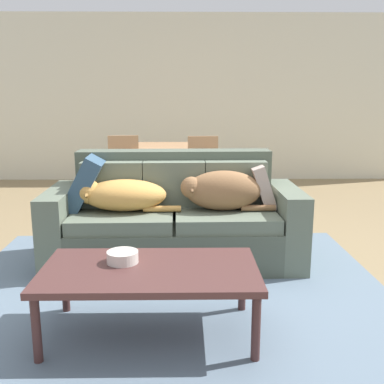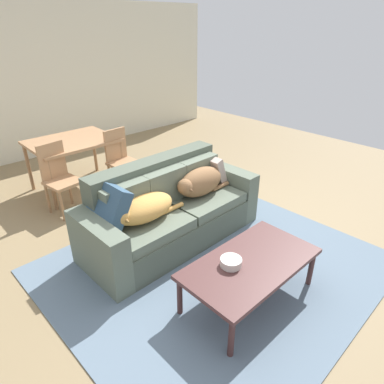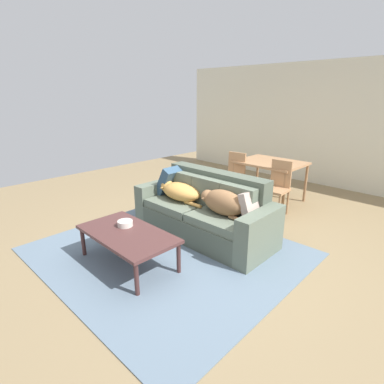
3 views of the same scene
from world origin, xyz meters
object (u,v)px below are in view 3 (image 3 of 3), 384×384
(dog_on_left_cushion, at_px, (180,191))
(throw_pillow_by_left_arm, at_px, (172,180))
(throw_pillow_by_right_arm, at_px, (252,206))
(dining_chair_near_right, at_px, (278,185))
(bowl_on_coffee_table, at_px, (125,223))
(coffee_table, at_px, (127,235))
(dining_table, at_px, (270,165))
(dog_on_right_cushion, at_px, (223,202))
(couch, at_px, (205,212))
(dining_chair_near_left, at_px, (234,175))

(dog_on_left_cushion, height_order, throw_pillow_by_left_arm, throw_pillow_by_left_arm)
(dog_on_left_cushion, xyz_separation_m, throw_pillow_by_right_arm, (1.20, 0.16, 0.04))
(dog_on_left_cushion, bearing_deg, throw_pillow_by_right_arm, 6.47)
(dog_on_left_cushion, relative_size, throw_pillow_by_left_arm, 1.83)
(dining_chair_near_right, bearing_deg, bowl_on_coffee_table, -107.04)
(throw_pillow_by_left_arm, xyz_separation_m, coffee_table, (0.64, -1.30, -0.30))
(dining_table, bearing_deg, dining_chair_near_right, -48.55)
(dog_on_right_cushion, bearing_deg, couch, 165.17)
(couch, relative_size, dining_chair_near_left, 2.26)
(dining_chair_near_right, bearing_deg, throw_pillow_by_right_arm, -77.16)
(dining_chair_near_left, bearing_deg, dining_table, 40.43)
(coffee_table, bearing_deg, throw_pillow_by_right_arm, 56.75)
(throw_pillow_by_left_arm, bearing_deg, throw_pillow_by_right_arm, 1.03)
(dining_chair_near_right, bearing_deg, dog_on_left_cushion, -119.87)
(throw_pillow_by_right_arm, relative_size, dining_chair_near_left, 0.41)
(throw_pillow_by_right_arm, height_order, dining_table, throw_pillow_by_right_arm)
(bowl_on_coffee_table, bearing_deg, throw_pillow_by_right_arm, 50.01)
(couch, height_order, dining_chair_near_right, dining_chair_near_right)
(bowl_on_coffee_table, distance_m, dining_table, 3.22)
(dining_table, height_order, dining_chair_near_right, dining_chair_near_right)
(couch, bearing_deg, throw_pillow_by_right_arm, 3.65)
(dog_on_right_cushion, xyz_separation_m, dining_table, (-0.55, 2.12, 0.06))
(throw_pillow_by_left_arm, bearing_deg, dining_chair_near_left, 84.88)
(couch, height_order, dog_on_right_cushion, couch)
(dining_chair_near_left, bearing_deg, dining_chair_near_right, -8.59)
(coffee_table, bearing_deg, dining_chair_near_left, 100.47)
(dog_on_left_cushion, distance_m, bowl_on_coffee_table, 1.11)
(throw_pillow_by_right_arm, relative_size, dining_table, 0.32)
(throw_pillow_by_left_arm, xyz_separation_m, dining_chair_near_right, (1.07, 1.46, -0.17))
(bowl_on_coffee_table, bearing_deg, dining_chair_near_right, 77.32)
(coffee_table, distance_m, dining_chair_near_right, 2.80)
(couch, relative_size, throw_pillow_by_right_arm, 5.55)
(dog_on_left_cushion, bearing_deg, throw_pillow_by_left_arm, 156.58)
(throw_pillow_by_right_arm, height_order, coffee_table, throw_pillow_by_right_arm)
(dog_on_right_cushion, bearing_deg, bowl_on_coffee_table, -123.03)
(dog_on_right_cushion, relative_size, dining_table, 0.66)
(throw_pillow_by_left_arm, xyz_separation_m, throw_pillow_by_right_arm, (1.52, 0.03, -0.04))
(dog_on_right_cushion, bearing_deg, dining_chair_near_right, 91.75)
(dining_chair_near_left, bearing_deg, dog_on_right_cushion, -65.32)
(dog_on_right_cushion, xyz_separation_m, throw_pillow_by_left_arm, (-1.15, 0.13, 0.05))
(couch, bearing_deg, dining_table, 93.46)
(dining_chair_near_left, height_order, dining_chair_near_right, dining_chair_near_left)
(dog_on_left_cushion, distance_m, dining_table, 2.14)
(dog_on_right_cushion, distance_m, throw_pillow_by_left_arm, 1.16)
(throw_pillow_by_right_arm, xyz_separation_m, dining_chair_near_left, (-1.38, 1.44, -0.13))
(dining_chair_near_left, bearing_deg, throw_pillow_by_right_arm, -53.98)
(dining_chair_near_right, bearing_deg, dining_chair_near_left, 174.91)
(dining_table, xyz_separation_m, dining_chair_near_left, (-0.47, -0.53, -0.18))
(dog_on_right_cushion, relative_size, dining_chair_near_right, 0.84)
(dog_on_left_cushion, xyz_separation_m, dining_chair_near_right, (0.76, 1.59, -0.09))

